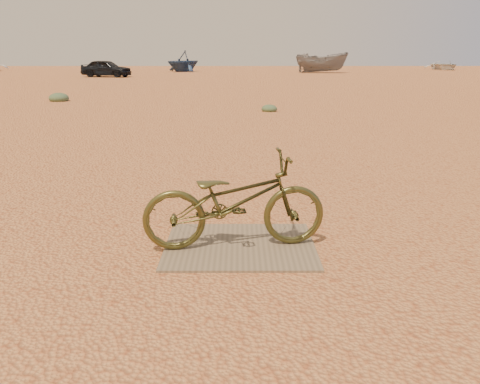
{
  "coord_description": "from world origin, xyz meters",
  "views": [
    {
      "loc": [
        0.14,
        -3.87,
        1.84
      ],
      "look_at": [
        0.15,
        0.37,
        0.56
      ],
      "focal_mm": 35.0,
      "sensor_mm": 36.0,
      "label": 1
    }
  ],
  "objects_px": {
    "car": "(106,68)",
    "plywood_board": "(240,245)",
    "boat_far_right": "(444,65)",
    "boat_mid_right": "(322,63)",
    "boat_far_left": "(183,61)",
    "bicycle": "(235,201)"
  },
  "relations": [
    {
      "from": "boat_far_left",
      "to": "boat_mid_right",
      "type": "height_order",
      "value": "boat_far_left"
    },
    {
      "from": "car",
      "to": "boat_far_left",
      "type": "relative_size",
      "value": 1.0
    },
    {
      "from": "boat_far_right",
      "to": "boat_far_left",
      "type": "bearing_deg",
      "value": -170.07
    },
    {
      "from": "car",
      "to": "boat_far_right",
      "type": "height_order",
      "value": "car"
    },
    {
      "from": "car",
      "to": "boat_far_right",
      "type": "xyz_separation_m",
      "value": [
        31.43,
        14.42,
        -0.18
      ]
    },
    {
      "from": "boat_mid_right",
      "to": "boat_far_right",
      "type": "xyz_separation_m",
      "value": [
        14.11,
        7.43,
        -0.44
      ]
    },
    {
      "from": "boat_far_left",
      "to": "boat_mid_right",
      "type": "distance_m",
      "value": 12.84
    },
    {
      "from": "boat_mid_right",
      "to": "bicycle",
      "type": "bearing_deg",
      "value": 177.93
    },
    {
      "from": "bicycle",
      "to": "boat_far_left",
      "type": "relative_size",
      "value": 0.47
    },
    {
      "from": "boat_far_left",
      "to": "boat_far_right",
      "type": "height_order",
      "value": "boat_far_left"
    },
    {
      "from": "car",
      "to": "boat_mid_right",
      "type": "xyz_separation_m",
      "value": [
        17.31,
        6.99,
        0.26
      ]
    },
    {
      "from": "bicycle",
      "to": "car",
      "type": "relative_size",
      "value": 0.47
    },
    {
      "from": "car",
      "to": "plywood_board",
      "type": "bearing_deg",
      "value": -149.77
    },
    {
      "from": "boat_far_right",
      "to": "boat_mid_right",
      "type": "bearing_deg",
      "value": -152.94
    },
    {
      "from": "bicycle",
      "to": "boat_mid_right",
      "type": "distance_m",
      "value": 39.63
    },
    {
      "from": "bicycle",
      "to": "car",
      "type": "distance_m",
      "value": 33.44
    },
    {
      "from": "bicycle",
      "to": "boat_mid_right",
      "type": "xyz_separation_m",
      "value": [
        7.41,
        38.93,
        0.41
      ]
    },
    {
      "from": "plywood_board",
      "to": "boat_far_left",
      "type": "height_order",
      "value": "boat_far_left"
    },
    {
      "from": "car",
      "to": "boat_far_left",
      "type": "height_order",
      "value": "boat_far_left"
    },
    {
      "from": "bicycle",
      "to": "car",
      "type": "bearing_deg",
      "value": 9.81
    },
    {
      "from": "boat_mid_right",
      "to": "plywood_board",
      "type": "bearing_deg",
      "value": 178.0
    },
    {
      "from": "boat_mid_right",
      "to": "boat_far_right",
      "type": "distance_m",
      "value": 15.96
    }
  ]
}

